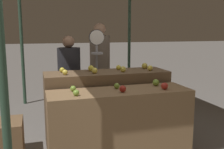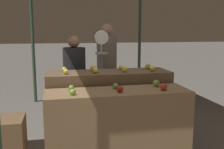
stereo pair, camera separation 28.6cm
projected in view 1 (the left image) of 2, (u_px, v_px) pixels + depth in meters
display_counter_front at (120, 125)px, 3.31m from camera, size 1.78×0.55×0.90m
display_counter_back at (107, 106)px, 3.86m from camera, size 1.78×0.55×1.04m
apple_front_0 at (76, 93)px, 2.95m from camera, size 0.07×0.07×0.07m
apple_front_1 at (122, 89)px, 3.13m from camera, size 0.08×0.08×0.08m
apple_front_2 at (165, 86)px, 3.27m from camera, size 0.09×0.09×0.09m
apple_front_3 at (73, 89)px, 3.17m from camera, size 0.07×0.07×0.07m
apple_front_4 at (117, 86)px, 3.31m from camera, size 0.07×0.07×0.07m
apple_front_5 at (156, 83)px, 3.48m from camera, size 0.09×0.09×0.09m
apple_back_0 at (65, 72)px, 3.49m from camera, size 0.07×0.07×0.07m
apple_back_1 at (95, 71)px, 3.60m from camera, size 0.08×0.08×0.08m
apple_back_2 at (123, 69)px, 3.72m from camera, size 0.08×0.08×0.08m
apple_back_3 at (150, 68)px, 3.85m from camera, size 0.08×0.08×0.08m
apple_back_4 at (62, 70)px, 3.70m from camera, size 0.07×0.07×0.07m
apple_back_5 at (91, 68)px, 3.80m from camera, size 0.09×0.09×0.09m
apple_back_6 at (119, 68)px, 3.92m from camera, size 0.07×0.07×0.07m
apple_back_7 at (145, 66)px, 4.04m from camera, size 0.09×0.09×0.09m
produce_scale at (97, 58)px, 4.34m from camera, size 0.26×0.20×1.64m
person_vendor_at_scale at (69, 75)px, 4.45m from camera, size 0.51×0.51×1.54m
person_customer_left at (100, 62)px, 5.05m from camera, size 0.44×0.44×1.76m
wooden_crate_side at (3, 140)px, 3.35m from camera, size 0.49×0.49×0.49m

